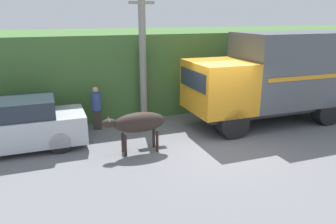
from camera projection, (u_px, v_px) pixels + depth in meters
ground_plane at (218, 142)px, 10.77m from camera, size 60.00×60.00×0.00m
hillside_embankment at (155, 65)px, 16.16m from camera, size 32.00×6.37×3.31m
cargo_truck at (279, 75)px, 12.31m from camera, size 6.61×2.34×3.42m
brown_cow at (138, 123)px, 9.78m from camera, size 1.94×0.61×1.25m
parked_suv at (12, 126)px, 9.97m from camera, size 4.38×1.74×1.59m
pedestrian_on_hill at (96, 106)px, 11.78m from camera, size 0.38×0.38×1.58m
utility_pole at (143, 54)px, 12.18m from camera, size 0.90×0.26×5.06m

